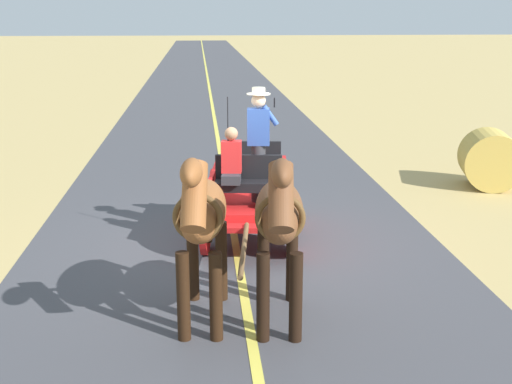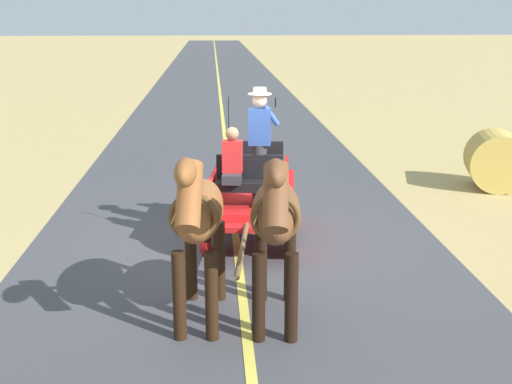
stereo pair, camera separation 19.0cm
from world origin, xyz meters
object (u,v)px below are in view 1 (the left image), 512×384
Objects in this scene: horse_near_side at (279,217)px; hay_bale at (490,159)px; horse_drawn_carriage at (250,191)px; horse_off_side at (201,217)px.

horse_near_side reaches higher than hay_bale.
horse_drawn_carriage reaches higher than horse_near_side.
horse_drawn_carriage is 2.04× the size of horse_near_side.
hay_bale is (-6.09, -5.86, -0.72)m from horse_off_side.
horse_drawn_carriage is 3.10m from horse_near_side.
horse_near_side and horse_off_side have the same top height.
horse_drawn_carriage is 6.05m from hay_bale.
hay_bale is (-5.20, -5.96, -0.72)m from horse_near_side.
hay_bale is at bearing -151.36° from horse_drawn_carriage.
horse_off_side is 1.84× the size of hay_bale.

